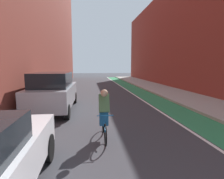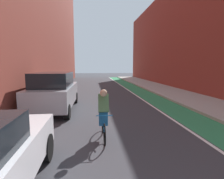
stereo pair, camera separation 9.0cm
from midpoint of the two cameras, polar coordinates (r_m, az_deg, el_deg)
name	(u,v)px [view 2 (the right image)]	position (r m, az deg, el deg)	size (l,w,h in m)	color
ground_plane	(106,95)	(14.51, -1.84, -1.69)	(88.50, 88.50, 0.00)	#38383D
bike_lane_paint	(139,91)	(17.03, 8.66, -0.41)	(1.60, 40.23, 0.00)	#2D8451
lane_divider_stripe	(130,91)	(16.82, 5.70, -0.45)	(0.12, 40.23, 0.00)	white
sidewalk_right	(164,90)	(17.79, 16.18, -0.06)	(3.22, 40.23, 0.14)	#A8A59E
building_facade_right	(184,35)	(20.90, 21.96, 15.57)	(2.40, 36.23, 10.88)	brown
parked_suv_silver	(54,91)	(9.78, -17.50, -0.46)	(2.04, 4.66, 1.98)	#9EA0A8
cyclist_mid	(103,113)	(5.74, -2.28, -7.28)	(0.48, 1.71, 1.61)	black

